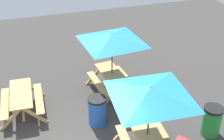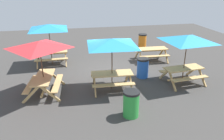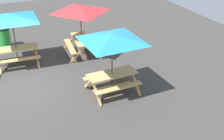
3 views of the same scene
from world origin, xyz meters
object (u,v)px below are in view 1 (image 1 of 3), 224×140
object	(u,v)px
picnic_table_4	(22,98)
trash_bin_blue	(97,111)
picnic_table_0	(112,43)
picnic_table_2	(150,97)
trash_bin_green	(212,121)

from	to	relation	value
picnic_table_4	trash_bin_blue	bearing A→B (deg)	-118.83
picnic_table_0	picnic_table_2	size ratio (longest dim) A/B	1.00
trash_bin_blue	picnic_table_2	bearing A→B (deg)	-151.58
trash_bin_blue	trash_bin_green	bearing A→B (deg)	-115.65
picnic_table_0	picnic_table_2	bearing A→B (deg)	173.42
picnic_table_0	trash_bin_blue	xyz separation A→B (m)	(-1.63, 1.00, -1.49)
picnic_table_0	trash_bin_green	distance (m)	4.09
picnic_table_2	picnic_table_4	bearing A→B (deg)	49.46
picnic_table_4	picnic_table_0	bearing A→B (deg)	-82.69
picnic_table_0	picnic_table_4	xyz separation A→B (m)	(-0.29, 3.23, -1.43)
picnic_table_2	trash_bin_green	world-z (taller)	picnic_table_2
picnic_table_2	trash_bin_green	bearing A→B (deg)	-80.39
picnic_table_2	picnic_table_4	xyz separation A→B (m)	(3.09, 3.18, -1.43)
picnic_table_0	picnic_table_2	world-z (taller)	same
picnic_table_0	picnic_table_2	xyz separation A→B (m)	(-3.38, 0.06, 0.00)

